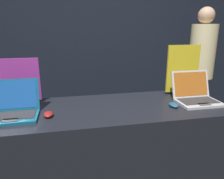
# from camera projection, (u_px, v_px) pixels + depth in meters

# --- Properties ---
(wall_back) EXTENTS (8.00, 0.05, 2.80)m
(wall_back) POSITION_uv_depth(u_px,v_px,m) (90.00, 34.00, 3.05)
(wall_back) COLOR black
(wall_back) RESTS_ON ground_plane
(display_counter) EXTENTS (1.94, 0.72, 0.86)m
(display_counter) POSITION_uv_depth(u_px,v_px,m) (111.00, 153.00, 1.91)
(display_counter) COLOR black
(display_counter) RESTS_ON ground_plane
(laptop_front) EXTENTS (0.35, 0.33, 0.25)m
(laptop_front) POSITION_uv_depth(u_px,v_px,m) (14.00, 108.00, 1.61)
(laptop_front) COLOR #0F5170
(laptop_front) RESTS_ON display_counter
(mouse_front) EXTENTS (0.07, 0.10, 0.04)m
(mouse_front) POSITION_uv_depth(u_px,v_px,m) (48.00, 114.00, 1.60)
(mouse_front) COLOR maroon
(mouse_front) RESTS_ON display_counter
(promo_stand_front) EXTENTS (0.34, 0.07, 0.39)m
(promo_stand_front) POSITION_uv_depth(u_px,v_px,m) (19.00, 83.00, 1.84)
(promo_stand_front) COLOR black
(promo_stand_front) RESTS_ON display_counter
(laptop_back) EXTENTS (0.36, 0.33, 0.25)m
(laptop_back) POSITION_uv_depth(u_px,v_px,m) (196.00, 95.00, 1.91)
(laptop_back) COLOR #B7B7BC
(laptop_back) RESTS_ON display_counter
(mouse_back) EXTENTS (0.07, 0.11, 0.03)m
(mouse_back) POSITION_uv_depth(u_px,v_px,m) (174.00, 105.00, 1.80)
(mouse_back) COLOR navy
(mouse_back) RESTS_ON display_counter
(promo_stand_back) EXTENTS (0.33, 0.07, 0.47)m
(promo_stand_back) POSITION_uv_depth(u_px,v_px,m) (183.00, 71.00, 2.10)
(promo_stand_back) COLOR black
(promo_stand_back) RESTS_ON display_counter
(person_bystander) EXTENTS (0.33, 0.33, 1.74)m
(person_bystander) POSITION_uv_depth(u_px,v_px,m) (200.00, 72.00, 2.94)
(person_bystander) COLOR #282833
(person_bystander) RESTS_ON ground_plane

